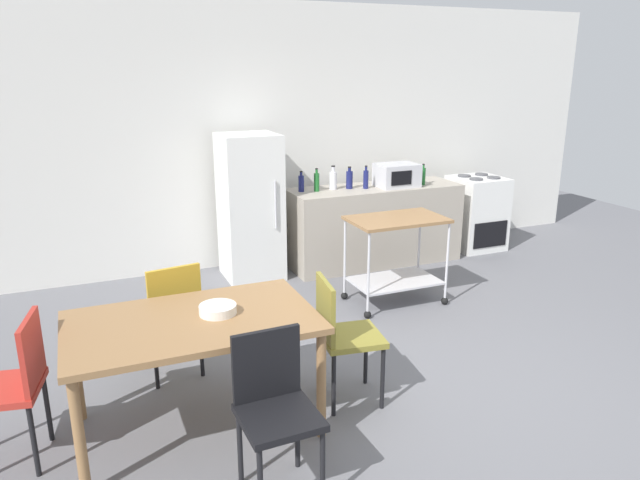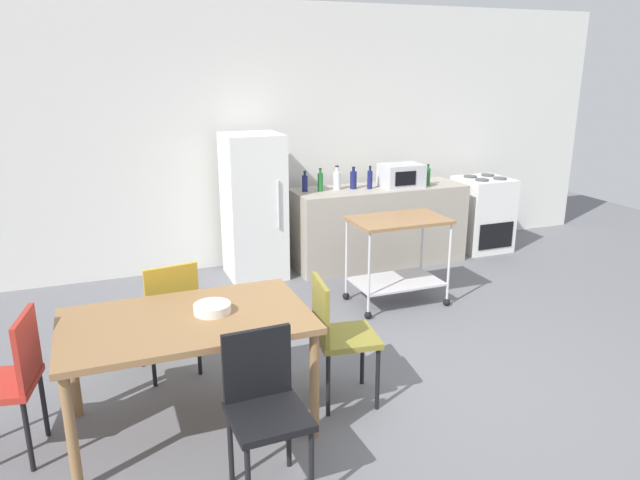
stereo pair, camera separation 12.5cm
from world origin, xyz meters
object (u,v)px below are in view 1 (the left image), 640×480
(dining_table, at_px, (193,331))
(chair_black, at_px, (275,403))
(fruit_bowl, at_px, (218,309))
(bottle_wine, at_px, (349,179))
(bottle_soy_sauce, at_px, (301,183))
(chair_red, at_px, (14,381))
(microwave, at_px, (397,175))
(chair_mustard, at_px, (171,312))
(refrigerator, at_px, (250,207))
(chair_olive, at_px, (342,331))
(bottle_sesame_oil, at_px, (423,176))
(bottle_soda, at_px, (366,179))
(kitchen_cart, at_px, (396,246))
(bottle_sparkling_water, at_px, (333,180))
(bottle_vinegar, at_px, (317,182))
(stove_oven, at_px, (476,213))

(dining_table, bearing_deg, chair_black, -68.67)
(fruit_bowl, bearing_deg, chair_black, -81.17)
(dining_table, bearing_deg, bottle_wine, 48.09)
(chair_black, distance_m, bottle_soy_sauce, 3.63)
(chair_red, bearing_deg, microwave, 132.44)
(chair_mustard, height_order, fruit_bowl, chair_mustard)
(chair_red, relative_size, refrigerator, 0.57)
(chair_olive, bearing_deg, chair_black, 141.25)
(chair_red, height_order, refrigerator, refrigerator)
(chair_red, xyz_separation_m, bottle_sesame_oil, (4.15, 2.33, 0.48))
(dining_table, relative_size, bottle_sesame_oil, 6.21)
(chair_black, bearing_deg, bottle_soda, 54.02)
(chair_mustard, xyz_separation_m, bottle_sesame_oil, (3.17, 1.69, 0.48))
(fruit_bowl, bearing_deg, bottle_wine, 50.03)
(dining_table, relative_size, chair_olive, 1.69)
(chair_olive, bearing_deg, bottle_soda, -22.08)
(bottle_sesame_oil, bearing_deg, kitchen_cart, -131.76)
(bottle_sesame_oil, bearing_deg, chair_olive, -131.34)
(chair_black, height_order, refrigerator, refrigerator)
(chair_red, height_order, fruit_bowl, chair_red)
(bottle_soy_sauce, xyz_separation_m, bottle_sparkling_water, (0.37, -0.03, 0.01))
(bottle_vinegar, height_order, bottle_sesame_oil, bottle_vinegar)
(dining_table, height_order, kitchen_cart, kitchen_cart)
(bottle_sparkling_water, relative_size, bottle_wine, 1.07)
(chair_red, xyz_separation_m, bottle_sparkling_water, (3.08, 2.49, 0.49))
(chair_black, relative_size, bottle_soda, 3.45)
(chair_mustard, height_order, refrigerator, refrigerator)
(kitchen_cart, distance_m, bottle_wine, 1.27)
(chair_black, bearing_deg, bottle_vinegar, 62.10)
(chair_mustard, xyz_separation_m, fruit_bowl, (0.19, -0.69, 0.26))
(microwave, bearing_deg, stove_oven, 4.48)
(stove_oven, bearing_deg, bottle_wine, 179.71)
(bottle_sparkling_water, height_order, fruit_bowl, bottle_sparkling_water)
(chair_red, height_order, bottle_wine, bottle_wine)
(microwave, bearing_deg, dining_table, -139.28)
(chair_red, relative_size, microwave, 1.93)
(kitchen_cart, distance_m, bottle_vinegar, 1.31)
(dining_table, distance_m, chair_red, 1.02)
(chair_black, bearing_deg, fruit_bowl, 96.99)
(chair_black, height_order, chair_mustard, same)
(bottle_soy_sauce, bearing_deg, dining_table, -123.53)
(microwave, bearing_deg, chair_black, -128.85)
(fruit_bowl, bearing_deg, bottle_soy_sauce, 58.91)
(dining_table, xyz_separation_m, fruit_bowl, (0.17, 0.02, 0.11))
(bottle_wine, bearing_deg, kitchen_cart, -93.42)
(dining_table, bearing_deg, stove_oven, 31.96)
(bottle_sesame_oil, distance_m, fruit_bowl, 3.82)
(bottle_wine, relative_size, microwave, 0.54)
(kitchen_cart, bearing_deg, chair_mustard, -164.37)
(dining_table, xyz_separation_m, stove_oven, (4.03, 2.52, -0.22))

